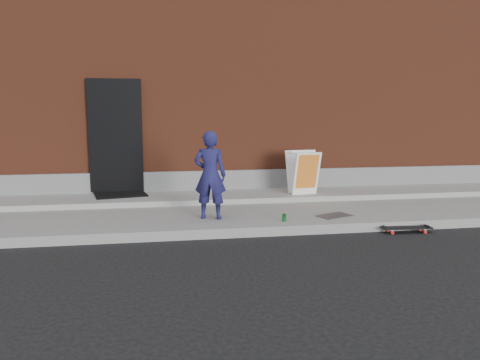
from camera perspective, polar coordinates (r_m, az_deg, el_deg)
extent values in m
plane|color=black|center=(7.18, 4.47, -6.86)|extent=(80.00, 80.00, 0.00)
cube|color=gray|center=(8.59, 2.06, -3.79)|extent=(20.00, 3.00, 0.15)
cube|color=gray|center=(9.43, 0.98, -1.91)|extent=(20.00, 1.20, 0.10)
cube|color=brown|center=(13.84, -2.52, 10.92)|extent=(20.00, 8.00, 5.00)
cube|color=slate|center=(9.94, 0.38, 0.08)|extent=(20.00, 0.10, 0.40)
cube|color=black|center=(9.74, -14.91, 5.25)|extent=(1.05, 0.12, 2.25)
imported|color=#1C1B4C|center=(7.56, -3.67, 0.60)|extent=(0.59, 0.47, 1.43)
cylinder|color=red|center=(8.01, 21.10, -5.62)|extent=(0.06, 0.04, 0.05)
cylinder|color=red|center=(7.86, 21.64, -5.90)|extent=(0.06, 0.04, 0.05)
cylinder|color=red|center=(7.79, 17.58, -5.83)|extent=(0.06, 0.04, 0.05)
cylinder|color=red|center=(7.64, 18.07, -6.13)|extent=(0.06, 0.04, 0.05)
cube|color=silver|center=(7.93, 21.38, -5.51)|extent=(0.06, 0.17, 0.02)
cube|color=silver|center=(7.70, 17.83, -5.72)|extent=(0.06, 0.17, 0.02)
cube|color=black|center=(7.81, 19.64, -5.50)|extent=(0.78, 0.25, 0.02)
cube|color=white|center=(9.24, 8.14, 0.77)|extent=(0.55, 0.30, 0.85)
cube|color=white|center=(9.58, 7.16, 1.06)|extent=(0.55, 0.30, 0.85)
cube|color=yellow|center=(9.22, 8.19, 0.49)|extent=(0.45, 0.23, 0.68)
cube|color=white|center=(9.36, 7.69, 3.50)|extent=(0.52, 0.11, 0.04)
cylinder|color=#1A8331|center=(7.48, 5.40, -4.59)|extent=(0.09, 0.09, 0.12)
cube|color=black|center=(9.52, -14.37, -1.69)|extent=(1.10, 0.96, 0.03)
cube|color=#5C5D62|center=(7.97, 11.47, -4.30)|extent=(0.64, 0.54, 0.02)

